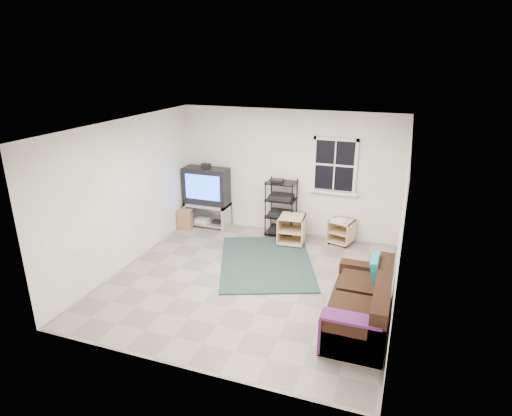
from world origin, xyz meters
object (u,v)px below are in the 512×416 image
at_px(av_rack, 281,212).
at_px(side_table_left, 292,228).
at_px(side_table_right, 342,229).
at_px(sofa, 362,306).
at_px(tv_unit, 207,192).

distance_m(av_rack, side_table_left, 0.51).
height_order(side_table_left, side_table_right, side_table_left).
xyz_separation_m(side_table_left, sofa, (1.65, -2.37, -0.03)).
relative_size(side_table_right, sofa, 0.30).
distance_m(av_rack, sofa, 3.35).
bearing_deg(sofa, side_table_right, 104.55).
distance_m(tv_unit, side_table_left, 2.09).
xyz_separation_m(av_rack, side_table_right, (1.27, 0.02, -0.24)).
relative_size(tv_unit, side_table_left, 2.38).
relative_size(side_table_left, side_table_right, 1.09).
distance_m(side_table_left, side_table_right, 1.00).
relative_size(av_rack, sofa, 0.67).
bearing_deg(side_table_left, av_rack, 135.46).
bearing_deg(tv_unit, side_table_left, -8.55).
bearing_deg(side_table_left, tv_unit, 171.45).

